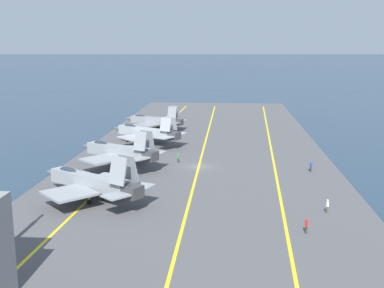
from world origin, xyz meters
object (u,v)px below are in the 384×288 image
at_px(parked_jet_nearest, 91,182).
at_px(parked_jet_second, 118,151).
at_px(crew_blue_vest, 311,166).
at_px(crew_white_vest, 327,206).
at_px(crew_red_vest, 306,225).
at_px(crew_green_vest, 178,157).
at_px(parked_jet_fourth, 154,120).
at_px(parked_jet_third, 146,132).

xyz_separation_m(parked_jet_nearest, parked_jet_second, (16.88, 0.34, 0.25)).
relative_size(crew_blue_vest, crew_white_vest, 1.05).
bearing_deg(parked_jet_nearest, parked_jet_second, 1.15).
bearing_deg(crew_red_vest, parked_jet_second, 45.33).
distance_m(parked_jet_second, crew_green_vest, 10.26).
bearing_deg(parked_jet_fourth, parked_jet_third, -176.64).
height_order(parked_jet_nearest, crew_green_vest, parked_jet_nearest).
relative_size(crew_green_vest, crew_white_vest, 0.98).
height_order(parked_jet_nearest, parked_jet_third, parked_jet_nearest).
distance_m(parked_jet_third, crew_green_vest, 16.41).
distance_m(crew_blue_vest, crew_white_vest, 19.16).
relative_size(parked_jet_nearest, parked_jet_third, 1.02).
xyz_separation_m(parked_jet_third, crew_red_vest, (-44.19, -24.92, -1.61)).
bearing_deg(crew_green_vest, crew_blue_vest, -101.15).
bearing_deg(parked_jet_nearest, crew_green_vest, -23.02).
relative_size(parked_jet_second, crew_red_vest, 8.95).
bearing_deg(crew_green_vest, parked_jet_second, 113.73).
xyz_separation_m(parked_jet_nearest, crew_red_vest, (-9.00, -25.84, -1.54)).
height_order(crew_blue_vest, crew_red_vest, crew_blue_vest).
relative_size(parked_jet_third, crew_white_vest, 9.56).
height_order(parked_jet_second, crew_blue_vest, parked_jet_second).
bearing_deg(parked_jet_fourth, crew_green_vest, -164.13).
distance_m(parked_jet_third, parked_jet_fourth, 17.47).
bearing_deg(parked_jet_second, crew_blue_vest, -90.31).
relative_size(crew_green_vest, crew_blue_vest, 0.93).
relative_size(parked_jet_third, crew_red_vest, 9.45).
xyz_separation_m(crew_blue_vest, crew_red_vest, (-25.72, 4.54, -0.04)).
bearing_deg(parked_jet_third, parked_jet_fourth, 3.36).
bearing_deg(crew_red_vest, crew_green_vest, 29.49).
distance_m(parked_jet_nearest, crew_blue_vest, 34.71).
relative_size(parked_jet_nearest, crew_green_vest, 10.02).
bearing_deg(parked_jet_third, crew_green_vest, -150.74).
relative_size(crew_blue_vest, crew_red_vest, 1.04).
xyz_separation_m(parked_jet_second, parked_jet_fourth, (35.74, -0.24, -0.56)).
distance_m(parked_jet_second, parked_jet_third, 18.35).
bearing_deg(crew_red_vest, crew_blue_vest, -10.01).
bearing_deg(crew_blue_vest, parked_jet_second, 89.69).
relative_size(parked_jet_second, parked_jet_third, 0.95).
height_order(parked_jet_nearest, crew_blue_vest, parked_jet_nearest).
xyz_separation_m(parked_jet_nearest, crew_white_vest, (-2.41, -29.29, -1.55)).
bearing_deg(parked_jet_third, crew_white_vest, -142.97).
bearing_deg(parked_jet_third, crew_blue_vest, -122.09).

